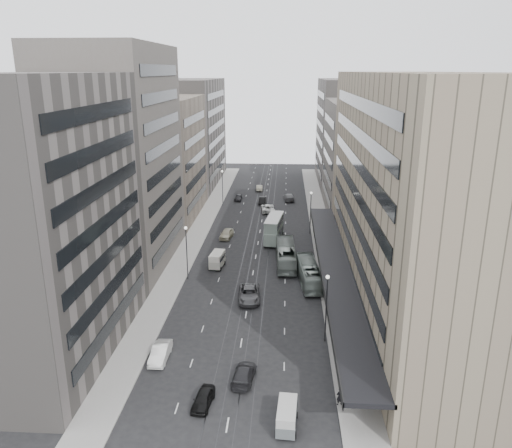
% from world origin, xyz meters
% --- Properties ---
extents(ground, '(220.00, 220.00, 0.00)m').
position_xyz_m(ground, '(0.00, 0.00, 0.00)').
color(ground, black).
rests_on(ground, ground).
extents(sidewalk_right, '(4.00, 125.00, 0.15)m').
position_xyz_m(sidewalk_right, '(12.00, 37.50, 0.07)').
color(sidewalk_right, gray).
rests_on(sidewalk_right, ground).
extents(sidewalk_left, '(4.00, 125.00, 0.15)m').
position_xyz_m(sidewalk_left, '(-12.00, 37.50, 0.07)').
color(sidewalk_left, gray).
rests_on(sidewalk_left, ground).
extents(department_store, '(19.20, 60.00, 30.00)m').
position_xyz_m(department_store, '(21.45, 8.00, 14.95)').
color(department_store, gray).
rests_on(department_store, ground).
extents(building_right_mid, '(15.00, 28.00, 24.00)m').
position_xyz_m(building_right_mid, '(21.50, 52.00, 12.00)').
color(building_right_mid, '#534D48').
rests_on(building_right_mid, ground).
extents(building_right_far, '(15.00, 32.00, 28.00)m').
position_xyz_m(building_right_far, '(21.50, 82.00, 14.00)').
color(building_right_far, slate).
rests_on(building_right_far, ground).
extents(building_left_a, '(15.00, 28.00, 30.00)m').
position_xyz_m(building_left_a, '(-21.50, -8.00, 15.00)').
color(building_left_a, slate).
rests_on(building_left_a, ground).
extents(building_left_b, '(15.00, 26.00, 34.00)m').
position_xyz_m(building_left_b, '(-21.50, 19.00, 17.00)').
color(building_left_b, '#534D48').
rests_on(building_left_b, ground).
extents(building_left_c, '(15.00, 28.00, 25.00)m').
position_xyz_m(building_left_c, '(-21.50, 46.00, 12.50)').
color(building_left_c, '#796C5E').
rests_on(building_left_c, ground).
extents(building_left_d, '(15.00, 38.00, 28.00)m').
position_xyz_m(building_left_d, '(-21.50, 79.00, 14.00)').
color(building_left_d, slate).
rests_on(building_left_d, ground).
extents(lamp_right_near, '(0.44, 0.44, 8.32)m').
position_xyz_m(lamp_right_near, '(9.70, -5.00, 5.20)').
color(lamp_right_near, '#262628').
rests_on(lamp_right_near, ground).
extents(lamp_right_far, '(0.44, 0.44, 8.32)m').
position_xyz_m(lamp_right_far, '(9.70, 35.00, 5.20)').
color(lamp_right_far, '#262628').
rests_on(lamp_right_far, ground).
extents(lamp_left_near, '(0.44, 0.44, 8.32)m').
position_xyz_m(lamp_left_near, '(-9.70, 12.00, 5.20)').
color(lamp_left_near, '#262628').
rests_on(lamp_left_near, ground).
extents(lamp_left_far, '(0.44, 0.44, 8.32)m').
position_xyz_m(lamp_left_far, '(-9.70, 55.00, 5.20)').
color(lamp_left_far, '#262628').
rests_on(lamp_left_far, ground).
extents(bus_near, '(3.72, 11.46, 3.13)m').
position_xyz_m(bus_near, '(8.50, 11.61, 1.57)').
color(bus_near, gray).
rests_on(bus_near, ground).
extents(bus_far, '(3.37, 12.39, 3.42)m').
position_xyz_m(bus_far, '(5.06, 18.83, 1.71)').
color(bus_far, gray).
rests_on(bus_far, ground).
extents(double_decker, '(3.56, 8.90, 4.74)m').
position_xyz_m(double_decker, '(2.86, 30.00, 2.56)').
color(double_decker, gray).
rests_on(double_decker, ground).
extents(vw_microbus, '(2.04, 4.07, 2.14)m').
position_xyz_m(vw_microbus, '(5.27, -19.93, 1.19)').
color(vw_microbus, '#545A5B').
rests_on(vw_microbus, ground).
extents(panel_van, '(2.34, 4.15, 2.50)m').
position_xyz_m(panel_van, '(-5.86, 16.88, 1.38)').
color(panel_van, '#B6B3A5').
rests_on(panel_van, ground).
extents(sedan_0, '(2.09, 4.19, 1.37)m').
position_xyz_m(sedan_0, '(-2.58, -17.39, 0.69)').
color(sedan_0, black).
rests_on(sedan_0, ground).
extents(sedan_1, '(1.70, 4.86, 1.60)m').
position_xyz_m(sedan_1, '(-8.50, -9.89, 0.80)').
color(sedan_1, white).
rests_on(sedan_1, ground).
extents(sedan_2, '(3.29, 6.34, 1.71)m').
position_xyz_m(sedan_2, '(0.09, 5.41, 0.85)').
color(sedan_2, '#505052').
rests_on(sedan_2, ground).
extents(sedan_3, '(2.57, 5.21, 1.46)m').
position_xyz_m(sedan_3, '(0.92, -13.21, 0.73)').
color(sedan_3, black).
rests_on(sedan_3, ground).
extents(sedan_4, '(2.63, 5.18, 1.69)m').
position_xyz_m(sedan_4, '(-6.06, 31.50, 0.85)').
color(sedan_4, beige).
rests_on(sedan_4, ground).
extents(sedan_5, '(1.62, 4.57, 1.50)m').
position_xyz_m(sedan_5, '(-0.52, 57.24, 0.75)').
color(sedan_5, black).
rests_on(sedan_5, ground).
extents(sedan_6, '(3.42, 6.37, 1.70)m').
position_xyz_m(sedan_6, '(0.98, 50.20, 0.85)').
color(sedan_6, white).
rests_on(sedan_6, ground).
extents(sedan_7, '(2.75, 5.89, 1.66)m').
position_xyz_m(sedan_7, '(5.73, 60.56, 0.83)').
color(sedan_7, '#5B5B5D').
rests_on(sedan_7, ground).
extents(sedan_8, '(1.74, 4.24, 1.44)m').
position_xyz_m(sedan_8, '(-6.49, 59.97, 0.72)').
color(sedan_8, '#27272A').
rests_on(sedan_8, ground).
extents(sedan_9, '(1.71, 4.50, 1.46)m').
position_xyz_m(sedan_9, '(-1.95, 70.67, 0.73)').
color(sedan_9, '#BCB79C').
rests_on(sedan_9, ground).
extents(pedestrian, '(0.75, 0.61, 1.79)m').
position_xyz_m(pedestrian, '(10.20, -16.75, 1.04)').
color(pedestrian, black).
rests_on(pedestrian, sidewalk_right).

